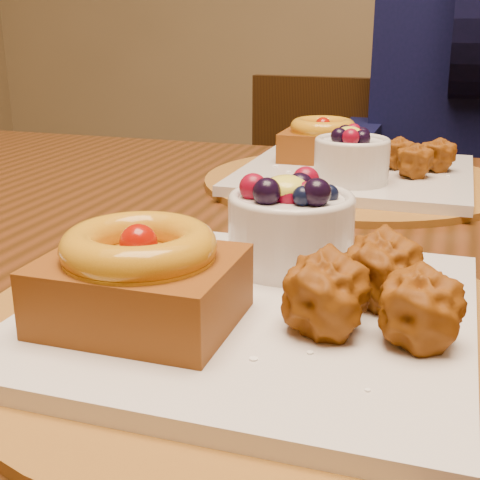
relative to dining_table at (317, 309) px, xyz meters
The scene contains 5 objects.
dining_table is the anchor object (origin of this frame).
place_setting_near 0.24m from the dining_table, 90.86° to the right, with size 0.38×0.38×0.09m.
place_setting_far 0.24m from the dining_table, 90.64° to the left, with size 0.38×0.38×0.08m.
chair_far 0.77m from the dining_table, 100.04° to the left, with size 0.42×0.42×0.84m.
diner 0.87m from the dining_table, 80.66° to the left, with size 0.48×0.47×0.78m.
Camera 1 is at (0.11, -0.56, 0.95)m, focal length 50.00 mm.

